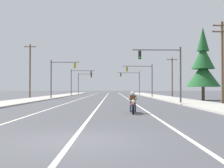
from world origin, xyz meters
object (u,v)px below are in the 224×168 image
object	(u,v)px
utility_pole_left_near	(31,70)
utility_pole_right_near	(224,60)
motorcycle_with_rider	(134,104)
traffic_signal_near_right	(168,66)
traffic_signal_mid_left	(79,78)
traffic_signal_far_left	(84,80)
traffic_signal_near_left	(60,73)
utility_pole_right_far	(173,76)
traffic_signal_far_right	(134,79)
conifer_tree_right_verge_near	(204,67)
traffic_signal_mid_right	(144,75)

from	to	relation	value
utility_pole_left_near	utility_pole_right_near	bearing A→B (deg)	-35.08
motorcycle_with_rider	traffic_signal_near_right	distance (m)	12.72
traffic_signal_mid_left	traffic_signal_far_left	bearing A→B (deg)	91.98
traffic_signal_far_left	traffic_signal_near_left	bearing A→B (deg)	-89.96
utility_pole_left_near	utility_pole_right_far	world-z (taller)	utility_pole_left_near
traffic_signal_near_left	utility_pole_left_near	xyz separation A→B (m)	(-5.55, 3.06, 0.71)
traffic_signal_far_right	conifer_tree_right_verge_near	bearing A→B (deg)	-78.32
traffic_signal_far_left	utility_pole_right_far	world-z (taller)	utility_pole_right_far
traffic_signal_near_left	traffic_signal_mid_left	bearing A→B (deg)	88.63
traffic_signal_mid_left	utility_pole_right_far	size ratio (longest dim) A/B	0.76
conifer_tree_right_verge_near	traffic_signal_far_right	bearing A→B (deg)	101.68
traffic_signal_near_left	traffic_signal_mid_right	distance (m)	16.28
motorcycle_with_rider	conifer_tree_right_verge_near	bearing A→B (deg)	60.23
conifer_tree_right_verge_near	utility_pole_right_far	bearing A→B (deg)	90.28
traffic_signal_mid_right	utility_pole_left_near	size ratio (longest dim) A/B	0.67
conifer_tree_right_verge_near	utility_pole_right_near	bearing A→B (deg)	-96.72
traffic_signal_near_right	conifer_tree_right_verge_near	bearing A→B (deg)	51.19
traffic_signal_near_left	traffic_signal_mid_left	size ratio (longest dim) A/B	1.00
traffic_signal_near_left	traffic_signal_near_right	bearing A→B (deg)	-43.96
traffic_signal_near_left	traffic_signal_mid_left	distance (m)	20.49
traffic_signal_far_right	conifer_tree_right_verge_near	xyz separation A→B (m)	(7.14, -34.55, 0.53)
traffic_signal_near_right	utility_pole_right_far	distance (m)	28.31
motorcycle_with_rider	traffic_signal_mid_right	bearing A→B (deg)	82.22
traffic_signal_near_right	traffic_signal_far_left	size ratio (longest dim) A/B	1.00
utility_pole_right_near	utility_pole_left_near	size ratio (longest dim) A/B	0.94
traffic_signal_mid_left	traffic_signal_far_right	xyz separation A→B (m)	(13.48, 8.64, 0.02)
utility_pole_left_near	conifer_tree_right_verge_near	bearing A→B (deg)	-17.65
traffic_signal_near_right	traffic_signal_far_right	xyz separation A→B (m)	(-0.38, 42.96, 0.03)
utility_pole_right_far	traffic_signal_far_right	bearing A→B (deg)	114.54
traffic_signal_near_left	utility_pole_right_near	world-z (taller)	utility_pole_right_near
traffic_signal_far_left	motorcycle_with_rider	bearing A→B (deg)	-80.76
traffic_signal_near_left	traffic_signal_far_right	size ratio (longest dim) A/B	1.00
utility_pole_right_near	utility_pole_left_near	distance (m)	31.23
traffic_signal_mid_right	utility_pole_right_far	distance (m)	8.95
traffic_signal_near_right	conifer_tree_right_verge_near	size ratio (longest dim) A/B	0.61
traffic_signal_near_left	traffic_signal_mid_left	world-z (taller)	same
motorcycle_with_rider	utility_pole_right_near	world-z (taller)	utility_pole_right_near
motorcycle_with_rider	traffic_signal_mid_right	xyz separation A→B (m)	(4.50, 32.93, 3.56)
traffic_signal_near_left	utility_pole_left_near	bearing A→B (deg)	151.17
motorcycle_with_rider	traffic_signal_far_right	world-z (taller)	traffic_signal_far_right
utility_pole_right_far	traffic_signal_mid_right	bearing A→B (deg)	-138.54
traffic_signal_far_right	conifer_tree_right_verge_near	world-z (taller)	conifer_tree_right_verge_near
traffic_signal_mid_right	utility_pole_right_near	size ratio (longest dim) A/B	0.71
traffic_signal_mid_right	conifer_tree_right_verge_near	world-z (taller)	conifer_tree_right_verge_near
traffic_signal_near_right	utility_pole_right_near	xyz separation A→B (m)	(5.65, -1.05, 0.56)
traffic_signal_far_left	utility_pole_left_near	world-z (taller)	utility_pole_left_near
traffic_signal_far_left	conifer_tree_right_verge_near	world-z (taller)	conifer_tree_right_verge_near
utility_pole_right_far	conifer_tree_right_verge_near	bearing A→B (deg)	-89.72
traffic_signal_far_left	utility_pole_left_near	distance (m)	32.74
traffic_signal_mid_right	conifer_tree_right_verge_near	bearing A→B (deg)	-62.70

